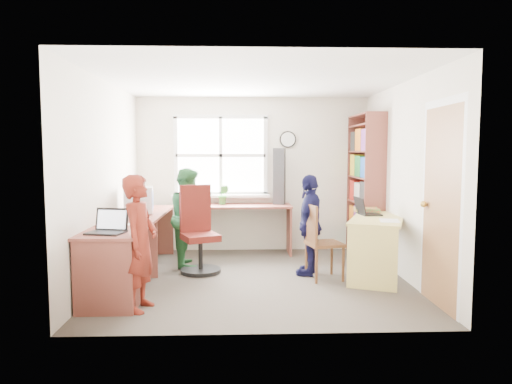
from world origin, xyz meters
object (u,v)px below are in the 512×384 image
cd_tower (279,176)px  crt_monitor (139,200)px  bookshelf (365,189)px  swivel_chair (198,235)px  l_desk (144,248)px  right_desk (377,234)px  person_green (189,217)px  laptop_right (365,211)px  laptop_left (108,227)px  potted_plant (223,195)px  wooden_chair (319,239)px  person_red (140,243)px  person_navy (310,225)px

cd_tower → crt_monitor: bearing=-136.8°
bookshelf → swivel_chair: bearing=-161.8°
l_desk → cd_tower: 2.58m
right_desk → cd_tower: (-1.11, 1.42, 0.64)m
person_green → laptop_right: bearing=-109.6°
l_desk → cd_tower: cd_tower is taller
laptop_left → potted_plant: bearing=78.2°
right_desk → potted_plant: potted_plant is taller
right_desk → crt_monitor: crt_monitor is taller
potted_plant → laptop_left: bearing=-113.8°
swivel_chair → laptop_left: bearing=-142.8°
wooden_chair → person_red: (-1.94, -1.01, 0.17)m
right_desk → laptop_left: 3.20m
right_desk → bookshelf: bearing=104.7°
person_green → laptop_left: bearing=150.0°
laptop_right → person_navy: 0.77m
laptop_right → person_red: 2.94m
l_desk → bookshelf: bookshelf is taller
cd_tower → person_green: 1.59m
swivel_chair → laptop_right: (2.16, -0.07, 0.32)m
bookshelf → person_green: size_ratio=1.57×
bookshelf → person_navy: 1.43m
bookshelf → person_red: 3.62m
bookshelf → crt_monitor: bookshelf is taller
swivel_chair → person_red: size_ratio=0.84×
l_desk → laptop_right: laptop_right is taller
bookshelf → person_red: bearing=-141.8°
right_desk → potted_plant: size_ratio=4.70×
person_green → potted_plant: bearing=-40.6°
bookshelf → crt_monitor: 3.25m
laptop_left → person_red: 0.38m
laptop_right → person_navy: size_ratio=0.28×
swivel_chair → laptop_left: size_ratio=2.81×
potted_plant → person_navy: bearing=-48.2°
l_desk → person_navy: size_ratio=2.32×
right_desk → person_red: person_red is taller
l_desk → cd_tower: bearing=46.2°
l_desk → potted_plant: 2.01m
right_desk → crt_monitor: size_ratio=3.52×
swivel_chair → cd_tower: 1.74m
l_desk → person_green: person_green is taller
swivel_chair → potted_plant: size_ratio=3.71×
bookshelf → person_navy: bearing=-134.6°
crt_monitor → cd_tower: cd_tower is taller
right_desk → person_green: bearing=-173.1°
swivel_chair → wooden_chair: 1.56m
laptop_left → cd_tower: 3.12m
wooden_chair → person_navy: bearing=96.0°
wooden_chair → person_navy: person_navy is taller
cd_tower → person_red: cd_tower is taller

